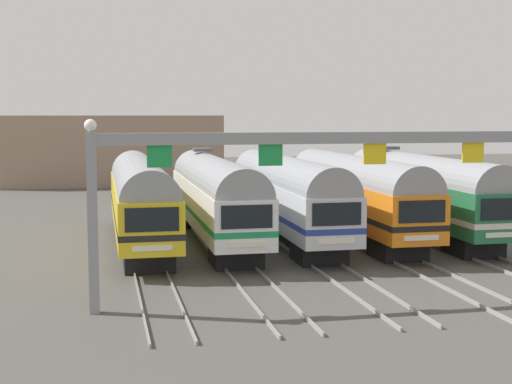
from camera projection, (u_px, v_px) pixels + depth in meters
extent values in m
plane|color=#4C4944|center=(286.00, 240.00, 41.61)|extent=(160.00, 160.00, 0.00)
cube|color=gray|center=(120.00, 206.00, 56.28)|extent=(0.07, 70.00, 0.15)
cube|color=gray|center=(138.00, 206.00, 56.58)|extent=(0.07, 70.00, 0.15)
cube|color=gray|center=(173.00, 205.00, 57.13)|extent=(0.07, 70.00, 0.15)
cube|color=gray|center=(191.00, 204.00, 57.43)|extent=(0.07, 70.00, 0.15)
cube|color=gray|center=(224.00, 203.00, 57.98)|extent=(0.07, 70.00, 0.15)
cube|color=gray|center=(242.00, 203.00, 58.28)|extent=(0.07, 70.00, 0.15)
cube|color=gray|center=(274.00, 202.00, 58.83)|extent=(0.07, 70.00, 0.15)
cube|color=gray|center=(292.00, 202.00, 59.13)|extent=(0.07, 70.00, 0.15)
cube|color=gray|center=(323.00, 201.00, 59.68)|extent=(0.07, 70.00, 0.15)
cube|color=gray|center=(340.00, 200.00, 59.98)|extent=(0.07, 70.00, 0.15)
cube|color=gold|center=(141.00, 205.00, 39.67)|extent=(2.85, 18.00, 2.35)
cube|color=black|center=(141.00, 211.00, 39.71)|extent=(2.88, 18.02, 0.28)
cylinder|color=gray|center=(140.00, 183.00, 39.54)|extent=(2.74, 17.64, 2.74)
cube|color=black|center=(152.00, 220.00, 30.85)|extent=(2.28, 0.06, 1.03)
cube|color=silver|center=(152.00, 248.00, 30.98)|extent=(1.71, 0.05, 0.24)
cube|color=black|center=(149.00, 258.00, 33.72)|extent=(2.28, 2.60, 1.05)
cube|color=black|center=(136.00, 220.00, 45.98)|extent=(2.28, 2.60, 1.05)
cube|color=white|center=(215.00, 203.00, 40.52)|extent=(2.85, 18.00, 2.35)
cube|color=#198C4C|center=(215.00, 209.00, 40.56)|extent=(2.88, 18.02, 0.28)
cylinder|color=gray|center=(215.00, 182.00, 40.39)|extent=(2.74, 17.64, 2.74)
cube|color=black|center=(247.00, 217.00, 31.70)|extent=(2.28, 0.06, 1.03)
cube|color=silver|center=(247.00, 245.00, 31.83)|extent=(1.71, 0.05, 0.24)
cube|color=black|center=(236.00, 254.00, 34.57)|extent=(2.28, 2.60, 1.05)
cube|color=black|center=(200.00, 218.00, 46.83)|extent=(2.28, 2.60, 1.05)
cube|color=#4C4C51|center=(202.00, 150.00, 45.13)|extent=(1.10, 1.10, 0.20)
cube|color=silver|center=(286.00, 201.00, 41.37)|extent=(2.85, 18.00, 2.35)
cube|color=navy|center=(286.00, 207.00, 41.41)|extent=(2.88, 18.02, 0.28)
cylinder|color=gray|center=(287.00, 181.00, 41.24)|extent=(2.74, 17.64, 2.74)
cube|color=black|center=(337.00, 214.00, 32.55)|extent=(2.28, 0.06, 1.03)
cube|color=silver|center=(336.00, 241.00, 32.68)|extent=(1.71, 0.05, 0.24)
cube|color=black|center=(319.00, 251.00, 35.42)|extent=(2.28, 2.60, 1.05)
cube|color=black|center=(262.00, 216.00, 47.68)|extent=(2.28, 2.60, 1.05)
cube|color=orange|center=(355.00, 199.00, 42.22)|extent=(2.85, 18.00, 2.35)
cube|color=black|center=(355.00, 205.00, 42.26)|extent=(2.88, 18.02, 0.28)
cylinder|color=gray|center=(355.00, 179.00, 42.10)|extent=(2.74, 17.64, 2.74)
cube|color=black|center=(422.00, 212.00, 33.40)|extent=(2.28, 0.06, 1.03)
cube|color=silver|center=(421.00, 238.00, 33.53)|extent=(1.71, 0.05, 0.24)
cube|color=black|center=(398.00, 248.00, 36.27)|extent=(2.28, 2.60, 1.05)
cube|color=black|center=(322.00, 214.00, 48.53)|extent=(2.28, 2.60, 1.05)
cube|color=#236B42|center=(421.00, 198.00, 43.07)|extent=(2.85, 18.00, 2.35)
cube|color=silver|center=(421.00, 204.00, 43.11)|extent=(2.88, 18.02, 0.28)
cylinder|color=gray|center=(421.00, 178.00, 42.95)|extent=(2.74, 17.64, 2.74)
cube|color=black|center=(503.00, 209.00, 34.25)|extent=(2.28, 0.06, 1.03)
cube|color=silver|center=(502.00, 235.00, 34.38)|extent=(1.71, 0.05, 0.24)
cube|color=black|center=(473.00, 245.00, 37.13)|extent=(2.28, 2.60, 1.05)
cube|color=black|center=(380.00, 212.00, 49.38)|extent=(2.28, 2.60, 1.05)
cube|color=#4C4C51|center=(389.00, 148.00, 47.68)|extent=(1.10, 1.10, 0.20)
cube|color=gray|center=(93.00, 224.00, 25.93)|extent=(0.36, 0.36, 6.50)
cube|color=gray|center=(375.00, 138.00, 27.81)|extent=(21.19, 0.32, 0.44)
cube|color=#198C3F|center=(160.00, 156.00, 26.18)|extent=(0.90, 0.08, 0.80)
cube|color=#198C3F|center=(271.00, 155.00, 27.03)|extent=(0.90, 0.08, 0.80)
cube|color=yellow|center=(375.00, 154.00, 27.88)|extent=(0.90, 0.08, 0.80)
cube|color=yellow|center=(473.00, 153.00, 28.73)|extent=(0.90, 0.08, 0.80)
sphere|color=white|center=(90.00, 125.00, 25.56)|extent=(0.44, 0.44, 0.44)
cube|color=gray|center=(110.00, 149.00, 75.62)|extent=(22.42, 10.00, 7.01)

